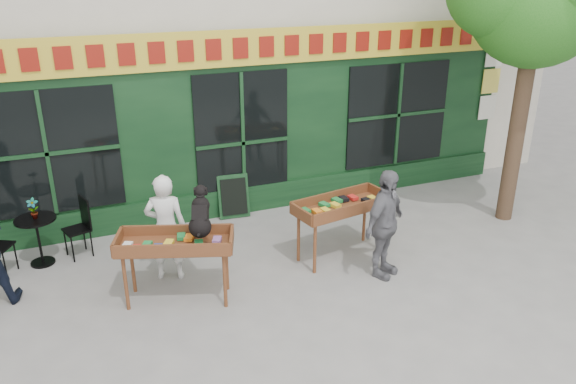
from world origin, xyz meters
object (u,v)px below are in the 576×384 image
object	(u,v)px
book_cart_center	(175,246)
dog	(200,211)
woman	(166,227)
bistro_table	(37,232)
man_right	(385,224)
book_cart_right	(342,208)

from	to	relation	value
book_cart_center	dog	distance (m)	0.59
woman	bistro_table	distance (m)	2.09
dog	man_right	distance (m)	2.65
book_cart_center	woman	distance (m)	0.65
man_right	bistro_table	size ratio (longest dim) A/B	2.16
woman	man_right	size ratio (longest dim) A/B	0.97
book_cart_center	bistro_table	size ratio (longest dim) A/B	2.13
book_cart_center	man_right	bearing A→B (deg)	10.01
book_cart_center	bistro_table	distance (m)	2.51
book_cart_right	woman	bearing A→B (deg)	161.66
book_cart_right	dog	bearing A→B (deg)	177.90
woman	bistro_table	xyz separation A→B (m)	(-1.74, 1.13, -0.26)
man_right	bistro_table	distance (m)	5.19
book_cart_right	man_right	xyz separation A→B (m)	(0.30, -0.75, -0.00)
woman	man_right	xyz separation A→B (m)	(2.92, -1.14, 0.02)
man_right	woman	bearing A→B (deg)	128.79
woman	bistro_table	size ratio (longest dim) A/B	2.11
dog	woman	bearing A→B (deg)	136.02
book_cart_right	bistro_table	bearing A→B (deg)	150.85
bistro_table	woman	bearing A→B (deg)	-33.01
book_cart_right	bistro_table	xyz separation A→B (m)	(-4.36, 1.52, -0.28)
dog	book_cart_center	bearing A→B (deg)	-168.68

